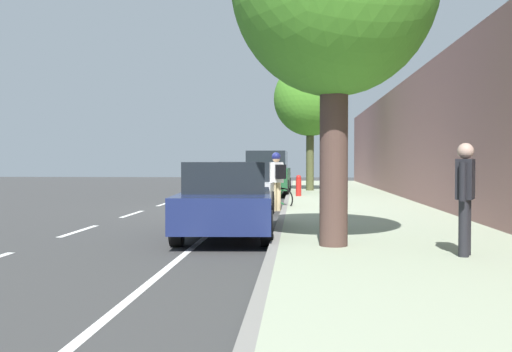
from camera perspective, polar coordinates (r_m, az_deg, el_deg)
name	(u,v)px	position (r m, az deg, el deg)	size (l,w,h in m)	color
ground	(236,210)	(18.86, -1.91, -3.25)	(76.50, 76.50, 0.00)	#373737
sidewalk	(357,208)	(18.84, 9.67, -3.04)	(4.33, 47.81, 0.15)	#9AA58A
curb_edge	(285,207)	(18.76, 2.82, -3.04)	(0.16, 47.81, 0.15)	gray
lane_stripe_centre	(150,208)	(19.65, -10.13, -3.07)	(0.14, 48.40, 0.01)	white
lane_stripe_bike_edge	(239,210)	(18.85, -1.66, -3.24)	(0.12, 47.81, 0.01)	white
building_facade	(436,136)	(19.19, 16.91, 3.66)	(0.50, 47.81, 4.61)	#9D6D6A
parked_sedan_dark_blue_nearest	(226,200)	(12.03, -2.86, -2.31)	(2.03, 4.49, 1.52)	navy
parked_sedan_silver_second	(248,186)	(18.75, -0.82, -0.98)	(1.92, 4.44, 1.52)	#B7BABF
parked_suv_green_mid	(268,173)	(26.46, 1.14, 0.31)	(2.02, 4.73, 1.99)	#1E512D
bicycle_at_curb	(270,198)	(18.75, 1.40, -2.12)	(1.47, 1.03, 0.77)	black
cyclist_with_backpack	(277,175)	(18.24, 2.01, 0.11)	(0.54, 0.55, 1.81)	#C6B284
street_tree_far_end	(310,99)	(28.43, 5.22, 7.36)	(3.45, 3.45, 6.13)	#474B2B
pedestrian_on_phone	(465,192)	(9.15, 19.46, -1.48)	(0.36, 0.58, 1.65)	black
fire_hydrant	(299,185)	(23.64, 4.11, -0.90)	(0.22, 0.22, 0.84)	red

